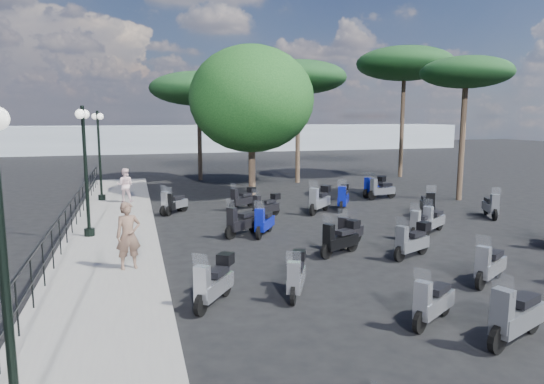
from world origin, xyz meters
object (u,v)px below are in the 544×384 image
object	(u,v)px
scooter_22	(381,190)
scooter_28	(374,187)
scooter_5	(174,204)
pine_1	(405,64)
broadleaf_tree	(251,99)
scooter_2	(296,277)
scooter_6	(432,303)
scooter_7	(516,317)
woman	(128,236)
scooter_13	(490,266)
scooter_20	(433,221)
scooter_9	(340,239)
lamp_post_1	(85,163)
scooter_10	(242,223)
scooter_11	(243,199)
scooter_19	(412,241)
scooter_26	(427,206)
scooter_14	(421,223)
pine_2	(198,89)
scooter_21	(320,200)
pine_3	(466,73)
scooter_8	(350,232)
lamp_post_2	(99,150)
scooter_4	(173,204)
pine_0	(298,78)
scooter_27	(491,207)
scooter_1	(214,283)
pedestrian_far	(125,185)
scooter_16	(343,198)
scooter_3	(264,223)
lamp_post_0	(2,250)

from	to	relation	value
scooter_22	scooter_28	distance (m)	0.79
scooter_5	scooter_22	xyz separation A→B (m)	(10.28, 0.86, 0.05)
pine_1	broadleaf_tree	bearing A→B (deg)	-157.10
scooter_2	scooter_6	xyz separation A→B (m)	(2.10, -2.21, -0.02)
scooter_7	woman	bearing A→B (deg)	25.98
scooter_13	scooter_20	xyz separation A→B (m)	(1.76, 4.96, -0.01)
scooter_7	scooter_9	distance (m)	6.18
lamp_post_1	scooter_10	world-z (taller)	lamp_post_1
scooter_11	scooter_19	bearing A→B (deg)	167.92
scooter_26	scooter_2	bearing A→B (deg)	64.14
scooter_14	pine_2	distance (m)	18.64
scooter_13	scooter_26	bearing A→B (deg)	-54.10
scooter_5	scooter_13	bearing A→B (deg)	150.55
scooter_14	scooter_20	distance (m)	0.76
lamp_post_1	scooter_9	distance (m)	8.60
scooter_10	scooter_28	distance (m)	10.43
scooter_21	pine_3	size ratio (longest dim) A/B	0.21
scooter_8	pine_3	size ratio (longest dim) A/B	0.19
lamp_post_2	scooter_4	distance (m)	5.20
scooter_14	pine_1	bearing A→B (deg)	-62.80
woman	scooter_4	world-z (taller)	woman
scooter_13	scooter_22	distance (m)	12.39
scooter_5	scooter_21	size ratio (longest dim) A/B	0.94
scooter_4	scooter_22	size ratio (longest dim) A/B	0.77
pine_2	pine_0	bearing A→B (deg)	-25.76
scooter_5	scooter_19	xyz separation A→B (m)	(6.18, -8.52, 0.07)
scooter_13	pine_1	distance (m)	22.96
woman	scooter_22	world-z (taller)	woman
scooter_6	scooter_27	distance (m)	11.79
scooter_26	pine_0	world-z (taller)	pine_0
scooter_1	scooter_21	xyz separation A→B (m)	(6.00, 8.97, 0.05)
scooter_5	scooter_21	distance (m)	6.23
pedestrian_far	pine_1	bearing A→B (deg)	-147.97
pedestrian_far	pine_3	xyz separation A→B (m)	(15.89, -3.07, 5.20)
scooter_11	scooter_9	bearing A→B (deg)	156.97
scooter_16	pine_3	xyz separation A→B (m)	(6.60, 0.80, 5.59)
scooter_2	scooter_4	bearing A→B (deg)	-54.07
scooter_27	pine_3	size ratio (longest dim) A/B	0.23
scooter_13	pine_0	size ratio (longest dim) A/B	0.20
pine_1	pine_2	size ratio (longest dim) A/B	1.26
broadleaf_tree	pine_3	distance (m)	10.49
woman	scooter_27	world-z (taller)	woman
scooter_3	scooter_20	distance (m)	5.98
lamp_post_1	scooter_1	world-z (taller)	lamp_post_1
scooter_14	scooter_16	size ratio (longest dim) A/B	0.85
lamp_post_0	scooter_13	distance (m)	10.62
scooter_3	pine_0	xyz separation A→B (m)	(5.56, 12.68, 5.96)
scooter_10	scooter_16	xyz separation A→B (m)	(5.35, 3.44, 0.07)
scooter_7	scooter_19	distance (m)	5.43
scooter_22	scooter_4	bearing A→B (deg)	84.52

